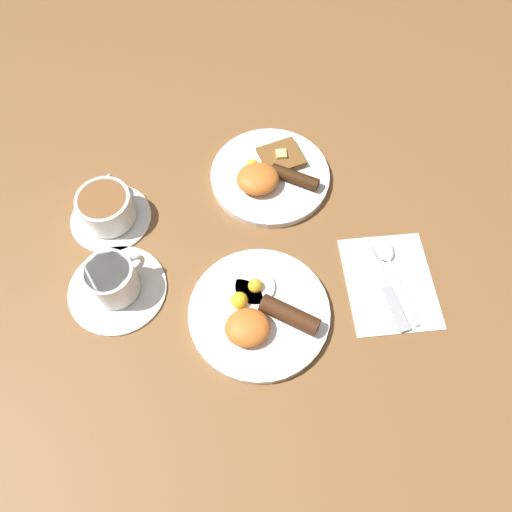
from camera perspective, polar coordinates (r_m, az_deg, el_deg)
name	(u,v)px	position (r m, az deg, el deg)	size (l,w,h in m)	color
ground_plane	(259,315)	(0.83, 0.35, -6.72)	(3.00, 3.00, 0.00)	brown
breakfast_plate_near	(259,313)	(0.82, 0.29, -6.58)	(0.23, 0.23, 0.05)	white
breakfast_plate_far	(269,175)	(0.96, 1.50, 9.24)	(0.23, 0.23, 0.05)	white
teacup_near	(114,282)	(0.86, -15.92, -2.92)	(0.17, 0.17, 0.07)	white
teacup_far	(107,209)	(0.93, -16.64, 5.12)	(0.15, 0.15, 0.07)	white
napkin	(390,283)	(0.88, 15.03, -2.95)	(0.15, 0.18, 0.01)	white
knife	(386,288)	(0.87, 14.64, -3.56)	(0.04, 0.18, 0.01)	silver
spoon	(387,258)	(0.90, 14.78, -0.22)	(0.04, 0.17, 0.01)	silver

